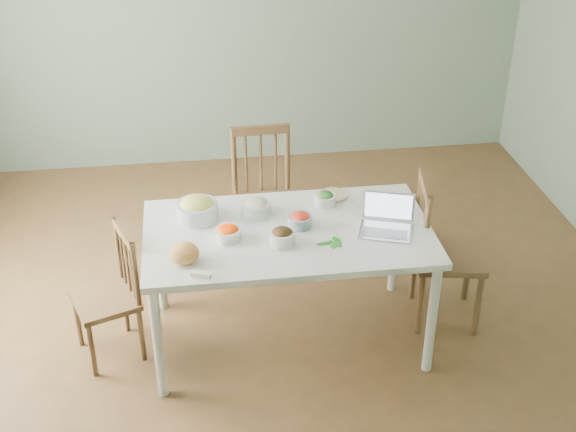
{
  "coord_description": "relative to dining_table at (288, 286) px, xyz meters",
  "views": [
    {
      "loc": [
        -0.5,
        -4.05,
        3.19
      ],
      "look_at": [
        0.03,
        -0.18,
        0.91
      ],
      "focal_mm": 47.85,
      "sensor_mm": 36.0,
      "label": 1
    }
  ],
  "objects": [
    {
      "name": "chair_left",
      "position": [
        -1.12,
        -0.0,
        0.02
      ],
      "size": [
        0.47,
        0.48,
        0.86
      ],
      "primitive_type": null,
      "rotation": [
        0.0,
        0.0,
        -1.22
      ],
      "color": "#52341C",
      "rests_on": "floor"
    },
    {
      "name": "butter_stick",
      "position": [
        -0.53,
        -0.42,
        0.42
      ],
      "size": [
        0.12,
        0.07,
        0.03
      ],
      "primitive_type": "cube",
      "rotation": [
        0.0,
        0.0,
        -0.37
      ],
      "color": "#F2EECE",
      "rests_on": "dining_table"
    },
    {
      "name": "flatbread",
      "position": [
        0.35,
        0.38,
        0.41
      ],
      "size": [
        0.22,
        0.22,
        0.02
      ],
      "primitive_type": "cylinder",
      "rotation": [
        0.0,
        0.0,
        -0.23
      ],
      "color": "tan",
      "rests_on": "dining_table"
    },
    {
      "name": "bread_boule",
      "position": [
        -0.62,
        -0.25,
        0.46
      ],
      "size": [
        0.19,
        0.19,
        0.11
      ],
      "primitive_type": "ellipsoid",
      "rotation": [
        0.0,
        0.0,
        0.13
      ],
      "color": "#C87D41",
      "rests_on": "dining_table"
    },
    {
      "name": "bowl_squash",
      "position": [
        -0.53,
        0.21,
        0.48
      ],
      "size": [
        0.29,
        0.29,
        0.15
      ],
      "primitive_type": null,
      "rotation": [
        0.0,
        0.0,
        0.17
      ],
      "color": "#F4E167",
      "rests_on": "dining_table"
    },
    {
      "name": "dining_table",
      "position": [
        0.0,
        0.0,
        0.0
      ],
      "size": [
        1.72,
        0.97,
        0.81
      ],
      "primitive_type": null,
      "color": "white",
      "rests_on": "floor"
    },
    {
      "name": "bowl_onion",
      "position": [
        -0.17,
        0.22,
        0.45
      ],
      "size": [
        0.24,
        0.24,
        0.1
      ],
      "primitive_type": null,
      "rotation": [
        0.0,
        0.0,
        0.37
      ],
      "color": "beige",
      "rests_on": "dining_table"
    },
    {
      "name": "laptop",
      "position": [
        0.57,
        -0.1,
        0.51
      ],
      "size": [
        0.37,
        0.33,
        0.22
      ],
      "primitive_type": null,
      "rotation": [
        0.0,
        0.0,
        -0.33
      ],
      "color": "silver",
      "rests_on": "dining_table"
    },
    {
      "name": "wall_back",
      "position": [
        -0.03,
        2.68,
        0.95
      ],
      "size": [
        5.0,
        0.0,
        2.7
      ],
      "primitive_type": "cube",
      "color": "slate",
      "rests_on": "ground"
    },
    {
      "name": "bowl_broccoli",
      "position": [
        0.27,
        0.29,
        0.45
      ],
      "size": [
        0.18,
        0.18,
        0.09
      ],
      "primitive_type": null,
      "rotation": [
        0.0,
        0.0,
        0.42
      ],
      "color": "#143410",
      "rests_on": "dining_table"
    },
    {
      "name": "floor",
      "position": [
        -0.03,
        0.18,
        -0.4
      ],
      "size": [
        5.0,
        5.0,
        0.0
      ],
      "primitive_type": "cube",
      "color": "#4F331C",
      "rests_on": "ground"
    },
    {
      "name": "basil_bunch",
      "position": [
        0.22,
        -0.18,
        0.41
      ],
      "size": [
        0.17,
        0.17,
        0.02
      ],
      "primitive_type": null,
      "color": "#17670F",
      "rests_on": "dining_table"
    },
    {
      "name": "bowl_mushroom",
      "position": [
        -0.05,
        -0.14,
        0.45
      ],
      "size": [
        0.18,
        0.18,
        0.1
      ],
      "primitive_type": null,
      "rotation": [
        0.0,
        0.0,
        -0.2
      ],
      "color": "black",
      "rests_on": "dining_table"
    },
    {
      "name": "chair_far",
      "position": [
        -0.04,
        0.88,
        0.11
      ],
      "size": [
        0.47,
        0.45,
        1.02
      ],
      "primitive_type": null,
      "rotation": [
        0.0,
        0.0,
        0.04
      ],
      "color": "#52341C",
      "rests_on": "floor"
    },
    {
      "name": "bowl_carrot",
      "position": [
        -0.36,
        -0.05,
        0.45
      ],
      "size": [
        0.19,
        0.19,
        0.09
      ],
      "primitive_type": null,
      "rotation": [
        0.0,
        0.0,
        0.23
      ],
      "color": "#F14B00",
      "rests_on": "dining_table"
    },
    {
      "name": "bowl_redpep",
      "position": [
        0.08,
        0.04,
        0.45
      ],
      "size": [
        0.17,
        0.17,
        0.09
      ],
      "primitive_type": null,
      "rotation": [
        0.0,
        0.0,
        0.15
      ],
      "color": "red",
      "rests_on": "dining_table"
    },
    {
      "name": "chair_right",
      "position": [
        1.06,
        0.08,
        0.1
      ],
      "size": [
        0.5,
        0.52,
        1.02
      ],
      "primitive_type": null,
      "rotation": [
        0.0,
        0.0,
        1.4
      ],
      "color": "#52341C",
      "rests_on": "floor"
    }
  ]
}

